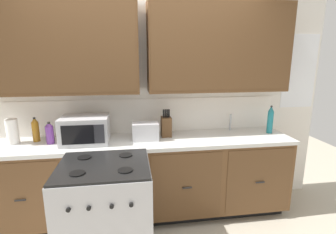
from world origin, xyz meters
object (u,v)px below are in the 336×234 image
at_px(microwave, 85,130).
at_px(bottle_amber, 36,130).
at_px(toaster, 145,131).
at_px(stove_range, 107,214).
at_px(paper_towel_roll, 12,132).
at_px(bottle_violet, 50,133).
at_px(knife_block, 166,126).
at_px(bottle_teal, 270,120).

relative_size(microwave, bottle_amber, 1.84).
relative_size(toaster, bottle_amber, 1.07).
height_order(stove_range, paper_towel_roll, paper_towel_roll).
xyz_separation_m(stove_range, paper_towel_roll, (-0.97, 0.69, 0.59)).
xyz_separation_m(microwave, bottle_violet, (-0.36, 0.02, -0.03)).
distance_m(toaster, bottle_violet, 0.98).
bearing_deg(stove_range, knife_block, 48.99).
bearing_deg(stove_range, microwave, 110.89).
bearing_deg(toaster, bottle_teal, 1.91).
height_order(microwave, bottle_teal, bottle_teal).
bearing_deg(knife_block, microwave, -173.28).
height_order(toaster, knife_block, knife_block).
xyz_separation_m(stove_range, knife_block, (0.63, 0.72, 0.58)).
distance_m(microwave, toaster, 0.62).
height_order(stove_range, knife_block, knife_block).
height_order(microwave, knife_block, knife_block).
height_order(stove_range, microwave, microwave).
distance_m(microwave, knife_block, 0.87).
bearing_deg(bottle_violet, toaster, -1.61).
bearing_deg(bottle_teal, stove_range, -160.23).
bearing_deg(bottle_amber, knife_block, -0.76).
bearing_deg(bottle_amber, bottle_violet, -29.79).
bearing_deg(stove_range, bottle_violet, 132.81).
height_order(knife_block, bottle_violet, knife_block).
height_order(microwave, paper_towel_roll, microwave).
distance_m(microwave, paper_towel_roll, 0.74).
bearing_deg(bottle_teal, paper_towel_roll, 179.46).
bearing_deg(paper_towel_roll, bottle_violet, -7.36).
distance_m(paper_towel_roll, bottle_amber, 0.21).
xyz_separation_m(stove_range, bottle_teal, (1.85, 0.67, 0.62)).
bearing_deg(bottle_teal, knife_block, 177.41).
relative_size(knife_block, bottle_amber, 1.19).
bearing_deg(bottle_teal, bottle_amber, 178.38).
bearing_deg(bottle_amber, bottle_teal, -1.62).
bearing_deg(bottle_amber, paper_towel_roll, -167.19).
xyz_separation_m(paper_towel_roll, bottle_teal, (2.83, -0.03, 0.03)).
xyz_separation_m(bottle_amber, bottle_violet, (0.17, -0.10, -0.02)).
bearing_deg(microwave, bottle_violet, 176.08).
relative_size(paper_towel_roll, bottle_amber, 1.00).
relative_size(toaster, knife_block, 0.90).
bearing_deg(knife_block, stove_range, -131.01).
height_order(toaster, paper_towel_roll, paper_towel_roll).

